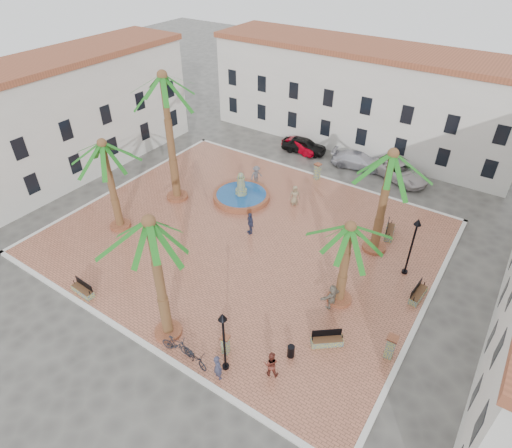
% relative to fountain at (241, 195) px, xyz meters
% --- Properties ---
extents(ground, '(120.00, 120.00, 0.00)m').
position_rel_fountain_xyz_m(ground, '(3.14, -3.99, -0.48)').
color(ground, '#56544F').
rests_on(ground, ground).
extents(plaza, '(26.00, 22.00, 0.15)m').
position_rel_fountain_xyz_m(plaza, '(3.14, -3.99, -0.40)').
color(plaza, '#B0664B').
rests_on(plaza, ground).
extents(kerb_n, '(26.30, 0.30, 0.16)m').
position_rel_fountain_xyz_m(kerb_n, '(3.14, 7.01, -0.40)').
color(kerb_n, silver).
rests_on(kerb_n, ground).
extents(kerb_s, '(26.30, 0.30, 0.16)m').
position_rel_fountain_xyz_m(kerb_s, '(3.14, -14.99, -0.40)').
color(kerb_s, silver).
rests_on(kerb_s, ground).
extents(kerb_e, '(0.30, 22.30, 0.16)m').
position_rel_fountain_xyz_m(kerb_e, '(16.14, -3.99, -0.40)').
color(kerb_e, silver).
rests_on(kerb_e, ground).
extents(kerb_w, '(0.30, 22.30, 0.16)m').
position_rel_fountain_xyz_m(kerb_w, '(-9.86, -3.99, -0.40)').
color(kerb_w, silver).
rests_on(kerb_w, ground).
extents(building_north, '(30.40, 7.40, 9.50)m').
position_rel_fountain_xyz_m(building_north, '(3.14, 16.01, 4.29)').
color(building_north, silver).
rests_on(building_north, ground).
extents(building_west, '(6.40, 24.40, 10.00)m').
position_rel_fountain_xyz_m(building_west, '(-15.86, -3.99, 4.54)').
color(building_west, silver).
rests_on(building_west, ground).
extents(fountain, '(4.67, 4.67, 2.41)m').
position_rel_fountain_xyz_m(fountain, '(0.00, 0.00, 0.00)').
color(fountain, '#9E5234').
rests_on(fountain, plaza).
extents(palm_nw, '(5.65, 5.65, 10.41)m').
position_rel_fountain_xyz_m(palm_nw, '(-4.49, -2.83, 8.67)').
color(palm_nw, '#9E5234').
rests_on(palm_nw, plaza).
extents(palm_sw, '(4.93, 4.93, 7.14)m').
position_rel_fountain_xyz_m(palm_sw, '(-5.29, -8.25, 5.67)').
color(palm_sw, '#9E5234').
rests_on(palm_sw, plaza).
extents(palm_s, '(4.98, 4.98, 8.01)m').
position_rel_fountain_xyz_m(palm_s, '(4.75, -13.70, 6.50)').
color(palm_s, '#9E5234').
rests_on(palm_s, plaza).
extents(palm_e, '(4.87, 4.87, 5.86)m').
position_rel_fountain_xyz_m(palm_e, '(11.61, -6.05, 4.45)').
color(palm_e, '#9E5234').
rests_on(palm_e, plaza).
extents(palm_ne, '(5.29, 5.29, 7.73)m').
position_rel_fountain_xyz_m(palm_ne, '(11.53, -0.15, 6.17)').
color(palm_ne, '#9E5234').
rests_on(palm_ne, plaza).
extents(bench_s, '(1.70, 0.59, 0.89)m').
position_rel_fountain_xyz_m(bench_s, '(-1.77, -14.37, -0.08)').
color(bench_s, gray).
rests_on(bench_s, plaza).
extents(bench_se, '(1.69, 1.52, 0.92)m').
position_rel_fountain_xyz_m(bench_se, '(12.46, -9.46, -0.07)').
color(bench_se, gray).
rests_on(bench_se, plaza).
extents(bench_e, '(0.69, 1.81, 0.93)m').
position_rel_fountain_xyz_m(bench_e, '(15.51, -3.19, -0.06)').
color(bench_e, gray).
rests_on(bench_e, plaza).
extents(bench_ne, '(0.99, 1.97, 1.00)m').
position_rel_fountain_xyz_m(bench_ne, '(11.86, 1.98, -0.05)').
color(bench_ne, gray).
rests_on(bench_ne, plaza).
extents(lamppost_s, '(0.44, 0.44, 4.05)m').
position_rel_fountain_xyz_m(lamppost_s, '(8.80, -13.73, 2.42)').
color(lamppost_s, black).
rests_on(lamppost_s, plaza).
extents(lamppost_e, '(0.47, 0.47, 4.31)m').
position_rel_fountain_xyz_m(lamppost_e, '(14.13, -1.41, 2.59)').
color(lamppost_e, black).
rests_on(lamppost_e, plaza).
extents(bollard_se, '(0.52, 0.52, 1.24)m').
position_rel_fountain_xyz_m(bollard_se, '(8.22, -12.96, 0.31)').
color(bollard_se, gray).
rests_on(bollard_se, plaza).
extents(bollard_n, '(0.63, 0.63, 1.47)m').
position_rel_fountain_xyz_m(bollard_n, '(3.65, 6.41, 0.43)').
color(bollard_n, gray).
rests_on(bollard_n, plaza).
extents(bollard_e, '(0.55, 0.55, 1.51)m').
position_rel_fountain_xyz_m(bollard_e, '(15.54, -8.36, 0.46)').
color(bollard_e, gray).
rests_on(bollard_e, plaza).
extents(litter_bin, '(0.39, 0.39, 0.76)m').
position_rel_fountain_xyz_m(litter_bin, '(11.23, -11.24, 0.05)').
color(litter_bin, black).
rests_on(litter_bin, plaza).
extents(cyclist_a, '(0.66, 0.51, 1.63)m').
position_rel_fountain_xyz_m(cyclist_a, '(8.83, -14.39, 0.49)').
color(cyclist_a, '#323349').
rests_on(cyclist_a, plaza).
extents(bicycle_a, '(1.89, 0.94, 0.95)m').
position_rel_fountain_xyz_m(bicycle_a, '(7.32, -14.39, 0.15)').
color(bicycle_a, black).
rests_on(bicycle_a, plaza).
extents(cyclist_b, '(0.96, 0.87, 1.60)m').
position_rel_fountain_xyz_m(cyclist_b, '(10.93, -12.74, 0.47)').
color(cyclist_b, maroon).
rests_on(cyclist_b, plaza).
extents(bicycle_b, '(1.90, 0.86, 1.10)m').
position_rel_fountain_xyz_m(bicycle_b, '(6.06, -14.39, 0.22)').
color(bicycle_b, black).
rests_on(bicycle_b, plaza).
extents(pedestrian_fountain_a, '(0.97, 0.94, 1.68)m').
position_rel_fountain_xyz_m(pedestrian_fountain_a, '(4.06, 1.69, 0.51)').
color(pedestrian_fountain_a, '#8C795A').
rests_on(pedestrian_fountain_a, plaza).
extents(pedestrian_fountain_b, '(1.09, 0.90, 1.74)m').
position_rel_fountain_xyz_m(pedestrian_fountain_b, '(3.27, -3.47, 0.54)').
color(pedestrian_fountain_b, '#2C3250').
rests_on(pedestrian_fountain_b, plaza).
extents(pedestrian_north, '(1.03, 1.29, 1.74)m').
position_rel_fountain_xyz_m(pedestrian_north, '(-0.28, 2.65, 0.54)').
color(pedestrian_north, '#535459').
rests_on(pedestrian_north, plaza).
extents(pedestrian_east, '(1.01, 1.61, 1.66)m').
position_rel_fountain_xyz_m(pedestrian_east, '(11.43, -6.83, 0.50)').
color(pedestrian_east, gray).
rests_on(pedestrian_east, plaza).
extents(car_black, '(4.59, 2.36, 1.49)m').
position_rel_fountain_xyz_m(car_black, '(0.02, 10.66, 0.27)').
color(car_black, black).
rests_on(car_black, ground).
extents(car_red, '(3.96, 1.95, 1.25)m').
position_rel_fountain_xyz_m(car_red, '(-0.37, 10.56, 0.15)').
color(car_red, '#95000F').
rests_on(car_red, ground).
extents(car_silver, '(5.22, 2.91, 1.43)m').
position_rel_fountain_xyz_m(car_silver, '(5.69, 10.73, 0.24)').
color(car_silver, silver).
rests_on(car_silver, ground).
extents(car_white, '(5.91, 4.39, 1.49)m').
position_rel_fountain_xyz_m(car_white, '(9.63, 10.69, 0.27)').
color(car_white, beige).
rests_on(car_white, ground).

